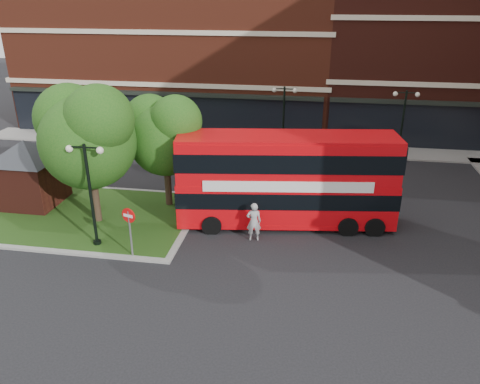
% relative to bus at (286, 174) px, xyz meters
% --- Properties ---
extents(ground, '(120.00, 120.00, 0.00)m').
position_rel_bus_xyz_m(ground, '(-2.95, -4.00, -2.69)').
color(ground, black).
rests_on(ground, ground).
extents(pavement_far, '(44.00, 3.00, 0.12)m').
position_rel_bus_xyz_m(pavement_far, '(-2.95, 12.50, -2.63)').
color(pavement_far, slate).
rests_on(pavement_far, ground).
extents(terrace_far_left, '(26.00, 12.00, 14.00)m').
position_rel_bus_xyz_m(terrace_far_left, '(-10.95, 20.00, 4.31)').
color(terrace_far_left, maroon).
rests_on(terrace_far_left, ground).
extents(terrace_far_right, '(18.00, 12.00, 16.00)m').
position_rel_bus_xyz_m(terrace_far_right, '(11.05, 20.00, 5.31)').
color(terrace_far_right, '#471911').
rests_on(terrace_far_right, ground).
extents(traffic_island, '(12.60, 7.60, 0.15)m').
position_rel_bus_xyz_m(traffic_island, '(-10.95, -1.00, -2.62)').
color(traffic_island, gray).
rests_on(traffic_island, ground).
extents(kiosk, '(6.51, 6.51, 3.60)m').
position_rel_bus_xyz_m(kiosk, '(-13.95, 0.00, -0.37)').
color(kiosk, '#471911').
rests_on(kiosk, traffic_island).
extents(tree_island_west, '(5.40, 4.71, 7.21)m').
position_rel_bus_xyz_m(tree_island_west, '(-9.55, -1.42, 2.11)').
color(tree_island_west, '#2D2116').
rests_on(tree_island_west, ground).
extents(tree_island_east, '(4.46, 3.90, 6.29)m').
position_rel_bus_xyz_m(tree_island_east, '(-6.53, 1.06, 1.55)').
color(tree_island_east, '#2D2116').
rests_on(tree_island_east, ground).
extents(lamp_island, '(1.72, 0.36, 5.00)m').
position_rel_bus_xyz_m(lamp_island, '(-8.45, -3.80, 0.14)').
color(lamp_island, black).
rests_on(lamp_island, ground).
extents(lamp_far_left, '(1.72, 0.36, 5.00)m').
position_rel_bus_xyz_m(lamp_far_left, '(-0.95, 10.50, 0.14)').
color(lamp_far_left, black).
rests_on(lamp_far_left, ground).
extents(lamp_far_right, '(1.72, 0.36, 5.00)m').
position_rel_bus_xyz_m(lamp_far_right, '(7.05, 10.50, 0.14)').
color(lamp_far_right, black).
rests_on(lamp_far_right, ground).
extents(bus, '(10.96, 3.88, 4.10)m').
position_rel_bus_xyz_m(bus, '(0.00, 0.00, 0.00)').
color(bus, red).
rests_on(bus, ground).
extents(woman, '(0.78, 0.59, 1.93)m').
position_rel_bus_xyz_m(woman, '(-1.33, -2.00, -1.72)').
color(woman, '#959598').
rests_on(woman, ground).
extents(car_silver, '(3.73, 1.82, 1.23)m').
position_rel_bus_xyz_m(car_silver, '(-9.37, 12.00, -2.07)').
color(car_silver, '#9DA0A3').
rests_on(car_silver, ground).
extents(car_white, '(4.47, 1.90, 1.43)m').
position_rel_bus_xyz_m(car_white, '(4.77, 12.00, -1.97)').
color(car_white, silver).
rests_on(car_white, ground).
extents(no_entry_sign, '(0.66, 0.25, 2.44)m').
position_rel_bus_xyz_m(no_entry_sign, '(-6.45, -4.50, -0.95)').
color(no_entry_sign, slate).
rests_on(no_entry_sign, ground).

